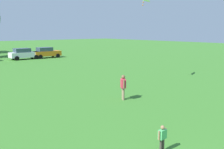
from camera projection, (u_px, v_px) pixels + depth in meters
child_kite_flyer at (162, 136)px, 9.19m from camera, size 0.46×0.21×0.98m
adult_bystander at (123, 85)px, 16.08m from camera, size 0.52×0.65×1.57m
parked_car_white_2 at (24, 54)px, 38.66m from camera, size 4.30×2.02×1.68m
parked_car_orange_3 at (46, 52)px, 40.77m from camera, size 4.30×2.02×1.68m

